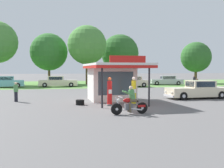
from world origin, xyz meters
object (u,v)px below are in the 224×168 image
Objects in this scene: gas_pump_nearside at (110,93)px; bystander_admiring_sedan at (197,85)px; motorcycle_with_rider at (130,102)px; parked_car_back_row_centre_left at (132,82)px; featured_classic_sedan at (198,90)px; parked_car_back_row_centre_right at (4,82)px; gas_pump_offside at (134,92)px; bystander_strolling_foreground at (194,82)px; parked_car_back_row_far_left at (58,82)px; spare_tire_stack at (80,102)px; bystander_standing_back_lot at (16,91)px; parked_car_back_row_centre at (167,81)px.

bystander_admiring_sedan is at bearing 34.61° from gas_pump_nearside.
parked_car_back_row_centre_left is (7.17, 22.45, 0.04)m from motorcycle_with_rider.
featured_classic_sedan is 26.44m from parked_car_back_row_centre_right.
gas_pump_offside is at bearing 69.32° from motorcycle_with_rider.
bystander_strolling_foreground is at bearing 43.83° from gas_pump_nearside.
gas_pump_offside is 21.93m from parked_car_back_row_far_left.
spare_tire_stack is at bearing -68.70° from parked_car_back_row_centre_right.
bystander_standing_back_lot is (-14.99, 1.06, 0.11)m from featured_classic_sedan.
spare_tire_stack is (-3.70, 0.80, -0.73)m from gas_pump_offside.
parked_car_back_row_centre_left is 2.90× the size of bystander_strolling_foreground.
bystander_strolling_foreground reaches higher than parked_car_back_row_centre_right.
parked_car_back_row_far_left is at bearing 97.41° from gas_pump_nearside.
motorcycle_with_rider is 3.61× the size of spare_tire_stack.
featured_classic_sedan is 15.92m from parked_car_back_row_centre_left.
gas_pump_nearside reaches higher than bystander_standing_back_lot.
bystander_standing_back_lot is at bearing 146.57° from spare_tire_stack.
gas_pump_nearside is 20.41m from bystander_strolling_foreground.
parked_car_back_row_far_left is 9.50× the size of spare_tire_stack.
parked_car_back_row_centre_right is at bearing 170.37° from parked_car_back_row_centre_left.
spare_tire_stack is at bearing -87.69° from parked_car_back_row_far_left.
bystander_admiring_sedan is (-3.25, -14.59, 0.12)m from parked_car_back_row_centre.
gas_pump_nearside is 1.28× the size of bystander_admiring_sedan.
bystander_standing_back_lot is 0.98× the size of bystander_admiring_sedan.
gas_pump_nearside is 8.88m from featured_classic_sedan.
parked_car_back_row_centre_right is at bearing 147.23° from bystander_admiring_sedan.
parked_car_back_row_far_left is 3.34× the size of bystander_strolling_foreground.
motorcycle_with_rider is at bearing -118.61° from parked_car_back_row_centre.
parked_car_back_row_centre_right reaches higher than parked_car_back_row_far_left.
gas_pump_nearside reaches higher than featured_classic_sedan.
gas_pump_nearside is at bearing -136.17° from bystander_strolling_foreground.
parked_car_back_row_centre_right is at bearing 118.65° from gas_pump_offside.
motorcycle_with_rider is at bearing -67.76° from parked_car_back_row_centre_right.
gas_pump_nearside is 0.35× the size of parked_car_back_row_centre_right.
parked_car_back_row_far_left is 10.65m from parked_car_back_row_centre_left.
bystander_strolling_foreground is at bearing -32.05° from parked_car_back_row_centre_left.
bystander_standing_back_lot is (-6.56, 3.84, -0.10)m from gas_pump_nearside.
bystander_strolling_foreground is (6.30, 11.36, 0.21)m from featured_classic_sedan.
parked_car_back_row_far_left reaches higher than parked_car_back_row_centre.
gas_pump_nearside is 23.88m from parked_car_back_row_centre_right.
spare_tire_stack is (0.83, -20.66, -0.52)m from parked_car_back_row_far_left.
parked_car_back_row_centre_right is (-18.51, 18.87, 0.01)m from featured_classic_sedan.
featured_classic_sedan is at bearing 22.56° from gas_pump_offside.
parked_car_back_row_centre_left reaches higher than parked_car_back_row_centre.
bystander_strolling_foreground is (17.52, -7.32, 0.20)m from parked_car_back_row_far_left.
parked_car_back_row_centre_left is 20.43m from bystander_standing_back_lot.
motorcycle_with_rider is 0.44× the size of parked_car_back_row_centre_left.
motorcycle_with_rider is at bearing -85.21° from gas_pump_nearside.
featured_classic_sedan is 3.63× the size of bystander_standing_back_lot.
parked_car_back_row_far_left is at bearing 77.93° from bystander_standing_back_lot.
bystander_strolling_foreground is at bearing 25.82° from bystander_standing_back_lot.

